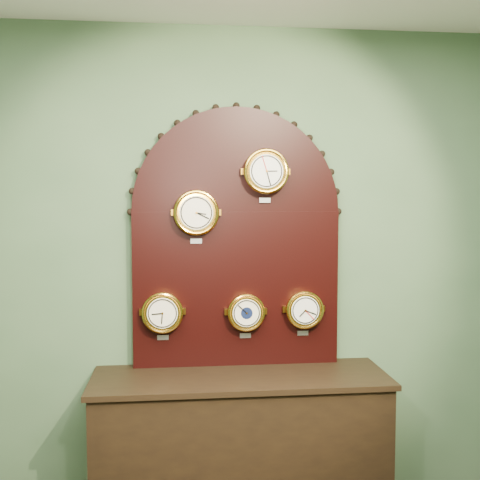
{
  "coord_description": "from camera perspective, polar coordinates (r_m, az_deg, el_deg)",
  "views": [
    {
      "loc": [
        -0.34,
        -0.9,
        1.81
      ],
      "look_at": [
        0.0,
        2.25,
        1.58
      ],
      "focal_mm": 43.44,
      "sensor_mm": 36.0,
      "label": 1
    }
  ],
  "objects": [
    {
      "name": "hygrometer",
      "position": [
        3.35,
        -7.62,
        -7.05
      ],
      "size": [
        0.23,
        0.08,
        0.29
      ],
      "color": "gold",
      "rests_on": "display_board"
    },
    {
      "name": "wall_back",
      "position": [
        3.44,
        -0.44,
        -2.69
      ],
      "size": [
        4.0,
        0.0,
        4.0
      ],
      "primitive_type": "plane",
      "rotation": [
        1.57,
        0.0,
        0.0
      ],
      "color": "#4A6A48",
      "rests_on": "ground"
    },
    {
      "name": "tide_clock",
      "position": [
        3.43,
        6.32,
        -6.79
      ],
      "size": [
        0.22,
        0.08,
        0.27
      ],
      "color": "gold",
      "rests_on": "display_board"
    },
    {
      "name": "barometer",
      "position": [
        3.37,
        0.6,
        -7.09
      ],
      "size": [
        0.22,
        0.08,
        0.27
      ],
      "color": "gold",
      "rests_on": "display_board"
    },
    {
      "name": "display_board",
      "position": [
        3.37,
        -0.36,
        1.03
      ],
      "size": [
        1.26,
        0.06,
        1.53
      ],
      "color": "black",
      "rests_on": "shop_counter"
    },
    {
      "name": "shop_counter",
      "position": [
        3.45,
        0.04,
        -19.97
      ],
      "size": [
        1.6,
        0.5,
        0.8
      ],
      "primitive_type": "cube",
      "color": "black",
      "rests_on": "ground_plane"
    },
    {
      "name": "arabic_clock",
      "position": [
        3.32,
        2.55,
        6.74
      ],
      "size": [
        0.26,
        0.08,
        0.31
      ],
      "color": "gold",
      "rests_on": "display_board"
    },
    {
      "name": "roman_clock",
      "position": [
        3.29,
        -4.33,
        2.7
      ],
      "size": [
        0.26,
        0.08,
        0.31
      ],
      "color": "gold",
      "rests_on": "display_board"
    }
  ]
}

